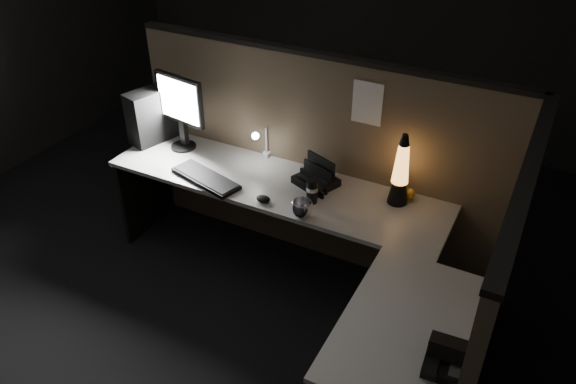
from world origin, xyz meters
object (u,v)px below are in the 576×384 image
at_px(monitor, 180,105).
at_px(keyboard, 206,178).
at_px(lava_lamp, 400,175).
at_px(desk_phone, 451,359).
at_px(pc_tower, 153,115).

xyz_separation_m(monitor, keyboard, (0.40, -0.31, -0.31)).
distance_m(monitor, keyboard, 0.59).
bearing_deg(lava_lamp, desk_phone, -61.43).
relative_size(keyboard, lava_lamp, 1.09).
bearing_deg(lava_lamp, monitor, -179.01).
relative_size(monitor, keyboard, 1.05).
height_order(pc_tower, lava_lamp, lava_lamp).
bearing_deg(pc_tower, keyboard, -9.08).
height_order(keyboard, desk_phone, desk_phone).
relative_size(pc_tower, desk_phone, 1.59).
bearing_deg(lava_lamp, pc_tower, -179.10).
bearing_deg(desk_phone, pc_tower, 152.51).
distance_m(lava_lamp, desk_phone, 1.27).
bearing_deg(desk_phone, keyboard, 153.03).
relative_size(pc_tower, lava_lamp, 0.82).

